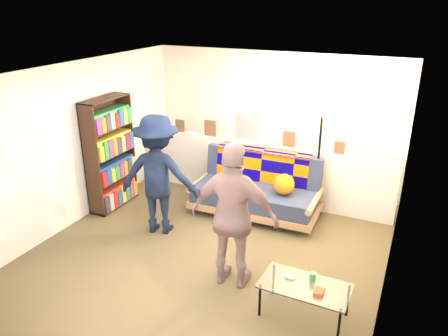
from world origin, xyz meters
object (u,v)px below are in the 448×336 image
at_px(futon_sofa, 258,190).
at_px(person_left, 158,175).
at_px(bookshelf, 110,157).
at_px(coffee_table, 305,287).
at_px(floor_lamp, 321,142).
at_px(person_right, 234,217).

height_order(futon_sofa, person_left, person_left).
distance_m(bookshelf, coffee_table, 3.87).
height_order(futon_sofa, floor_lamp, floor_lamp).
distance_m(coffee_table, person_left, 2.67).
bearing_deg(bookshelf, person_left, -18.29).
height_order(bookshelf, coffee_table, bookshelf).
height_order(floor_lamp, person_right, person_right).
bearing_deg(bookshelf, coffee_table, -20.43).
bearing_deg(futon_sofa, bookshelf, -162.10).
distance_m(floor_lamp, person_right, 2.30).
bearing_deg(person_left, floor_lamp, -156.89).
bearing_deg(person_right, coffee_table, 161.79).
bearing_deg(floor_lamp, coffee_table, -78.83).
bearing_deg(person_left, coffee_table, 144.08).
xyz_separation_m(futon_sofa, coffee_table, (1.34, -2.07, -0.03)).
distance_m(floor_lamp, person_left, 2.48).
bearing_deg(floor_lamp, person_left, -142.40).
distance_m(futon_sofa, person_left, 1.64).
height_order(bookshelf, person_left, bookshelf).
height_order(futon_sofa, coffee_table, futon_sofa).
relative_size(futon_sofa, bookshelf, 1.12).
bearing_deg(person_right, person_left, -30.22).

